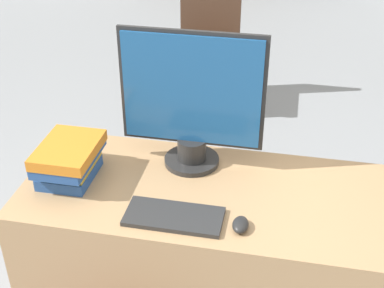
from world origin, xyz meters
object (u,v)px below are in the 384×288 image
object	(u,v)px
monitor	(192,102)
keyboard	(174,217)
mouse	(240,225)
book_stack	(69,159)
far_chair	(207,33)

from	to	relation	value
monitor	keyboard	bearing A→B (deg)	-88.40
mouse	book_stack	size ratio (longest dim) A/B	0.29
book_stack	far_chair	xyz separation A→B (m)	(0.12, 2.16, -0.28)
book_stack	keyboard	bearing A→B (deg)	-20.10
mouse	book_stack	bearing A→B (deg)	165.87
keyboard	far_chair	distance (m)	2.34
keyboard	far_chair	size ratio (longest dim) A/B	0.34
keyboard	far_chair	bearing A→B (deg)	97.30
mouse	keyboard	bearing A→B (deg)	178.14
book_stack	far_chair	distance (m)	2.18
monitor	keyboard	world-z (taller)	monitor
far_chair	keyboard	bearing A→B (deg)	-133.77
mouse	monitor	bearing A→B (deg)	123.40
keyboard	book_stack	world-z (taller)	book_stack
keyboard	mouse	distance (m)	0.22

